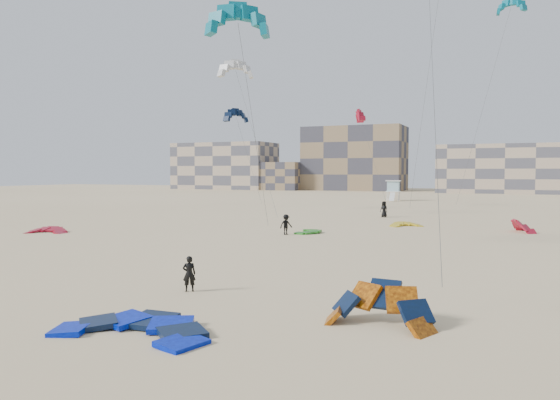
% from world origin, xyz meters
% --- Properties ---
extents(ground, '(320.00, 320.00, 0.00)m').
position_xyz_m(ground, '(0.00, 0.00, 0.00)').
color(ground, beige).
rests_on(ground, ground).
extents(kite_ground_blue, '(5.15, 5.38, 0.96)m').
position_xyz_m(kite_ground_blue, '(0.99, -3.42, 0.00)').
color(kite_ground_blue, '#0021D4').
rests_on(kite_ground_blue, ground).
extents(kite_ground_orange, '(4.05, 4.07, 3.77)m').
position_xyz_m(kite_ground_orange, '(8.17, 0.69, 0.00)').
color(kite_ground_orange, orange).
rests_on(kite_ground_orange, ground).
extents(kite_ground_red, '(4.34, 4.50, 1.66)m').
position_xyz_m(kite_ground_red, '(-25.12, 17.63, 0.00)').
color(kite_ground_red, '#AF1328').
rests_on(kite_ground_red, ground).
extents(kite_ground_green, '(3.47, 3.30, 0.58)m').
position_xyz_m(kite_ground_green, '(-4.13, 26.65, 0.00)').
color(kite_ground_green, green).
rests_on(kite_ground_green, ground).
extents(kite_ground_red_far, '(3.78, 3.71, 3.00)m').
position_xyz_m(kite_ground_red_far, '(13.12, 34.65, 0.00)').
color(kite_ground_red_far, '#AF1328').
rests_on(kite_ground_red_far, ground).
extents(kite_ground_yellow, '(4.25, 4.30, 1.30)m').
position_xyz_m(kite_ground_yellow, '(2.68, 35.74, 0.00)').
color(kite_ground_yellow, yellow).
rests_on(kite_ground_yellow, ground).
extents(kitesurfer_main, '(0.69, 0.64, 1.59)m').
position_xyz_m(kitesurfer_main, '(-0.84, 2.70, 0.80)').
color(kitesurfer_main, black).
rests_on(kitesurfer_main, ground).
extents(kitesurfer_c, '(1.21, 1.26, 1.73)m').
position_xyz_m(kitesurfer_c, '(-5.31, 24.50, 0.86)').
color(kitesurfer_c, black).
rests_on(kitesurfer_c, ground).
extents(kitesurfer_e, '(1.06, 0.86, 1.88)m').
position_xyz_m(kitesurfer_e, '(-1.64, 45.37, 0.94)').
color(kitesurfer_e, black).
rests_on(kitesurfer_e, ground).
extents(kite_fly_teal_a, '(5.59, 10.04, 15.53)m').
position_xyz_m(kite_fly_teal_a, '(-4.66, 14.72, 15.15)').
color(kite_fly_teal_a, '#025A86').
rests_on(kite_fly_teal_a, ground).
extents(kite_fly_grey, '(12.33, 12.35, 17.66)m').
position_xyz_m(kite_fly_grey, '(-17.82, 39.16, 17.09)').
color(kite_fly_grey, white).
rests_on(kite_fly_grey, ground).
extents(kite_fly_navy, '(7.21, 4.81, 13.11)m').
position_xyz_m(kite_fly_navy, '(-22.71, 48.38, 12.78)').
color(kite_fly_navy, '#071437').
rests_on(kite_fly_navy, ground).
extents(kite_fly_teal_b, '(8.18, 6.15, 26.78)m').
position_xyz_m(kite_fly_teal_b, '(11.40, 59.74, 26.56)').
color(kite_fly_teal_b, '#025A86').
rests_on(kite_fly_teal_b, ground).
extents(kite_fly_red, '(7.51, 7.66, 13.85)m').
position_xyz_m(kite_fly_red, '(-9.05, 62.05, 13.47)').
color(kite_fly_red, '#AF1328').
rests_on(kite_fly_red, ground).
extents(lifeguard_tower_far, '(2.90, 5.23, 3.72)m').
position_xyz_m(lifeguard_tower_far, '(-8.11, 81.95, 1.84)').
color(lifeguard_tower_far, white).
rests_on(lifeguard_tower_far, ground).
extents(condo_west_a, '(30.00, 15.00, 14.00)m').
position_xyz_m(condo_west_a, '(-70.00, 130.00, 7.00)').
color(condo_west_a, tan).
rests_on(condo_west_a, ground).
extents(condo_west_b, '(28.00, 14.00, 18.00)m').
position_xyz_m(condo_west_b, '(-30.00, 134.00, 9.00)').
color(condo_west_b, '#826B4E').
rests_on(condo_west_b, ground).
extents(condo_mid, '(32.00, 16.00, 12.00)m').
position_xyz_m(condo_mid, '(10.00, 130.00, 6.00)').
color(condo_mid, tan).
rests_on(condo_mid, ground).
extents(condo_fill_left, '(12.00, 10.00, 8.00)m').
position_xyz_m(condo_fill_left, '(-50.00, 128.00, 4.00)').
color(condo_fill_left, '#826B4E').
rests_on(condo_fill_left, ground).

